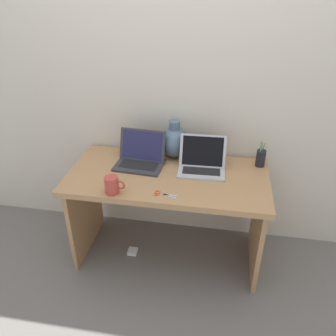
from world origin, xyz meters
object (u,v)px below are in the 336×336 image
at_px(scissors, 161,194).
at_px(power_brick, 133,251).
at_px(laptop_left, 141,156).
at_px(coffee_mug, 112,185).
at_px(laptop_right, 202,161).
at_px(green_vase, 174,142).
at_px(pen_cup, 261,158).

relative_size(scissors, power_brick, 2.11).
relative_size(laptop_left, coffee_mug, 2.67).
bearing_deg(power_brick, laptop_left, 70.90).
xyz_separation_m(laptop_left, coffee_mug, (-0.08, -0.39, -0.00)).
height_order(laptop_left, scissors, laptop_left).
height_order(laptop_right, scissors, laptop_right).
bearing_deg(laptop_right, coffee_mug, -143.28).
bearing_deg(power_brick, green_vase, 49.51).
distance_m(laptop_left, scissors, 0.42).
bearing_deg(laptop_left, green_vase, 35.84).
xyz_separation_m(coffee_mug, pen_cup, (0.91, 0.50, 0.01)).
relative_size(laptop_left, green_vase, 1.25).
xyz_separation_m(pen_cup, scissors, (-0.61, -0.46, -0.06)).
bearing_deg(scissors, pen_cup, 37.17).
height_order(coffee_mug, power_brick, coffee_mug).
bearing_deg(scissors, coffee_mug, -173.66).
distance_m(laptop_left, coffee_mug, 0.40).
height_order(green_vase, scissors, green_vase).
bearing_deg(power_brick, scissors, -35.61).
xyz_separation_m(laptop_right, green_vase, (-0.22, 0.16, 0.06)).
height_order(laptop_right, pen_cup, laptop_right).
distance_m(laptop_left, power_brick, 0.77).
bearing_deg(pen_cup, coffee_mug, -151.33).
relative_size(green_vase, scissors, 1.86).
bearing_deg(green_vase, coffee_mug, -118.77).
bearing_deg(coffee_mug, power_brick, 83.04).
height_order(green_vase, pen_cup, green_vase).
distance_m(laptop_right, coffee_mug, 0.64).
distance_m(laptop_left, laptop_right, 0.43).
relative_size(pen_cup, power_brick, 2.72).
xyz_separation_m(laptop_left, scissors, (0.21, -0.35, -0.06)).
height_order(green_vase, coffee_mug, green_vase).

